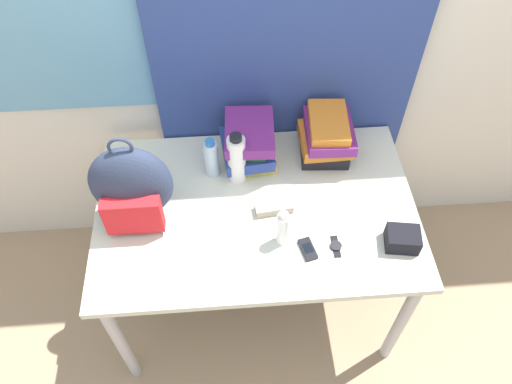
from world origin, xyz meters
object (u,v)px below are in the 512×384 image
object	(u,v)px
sunglasses_case	(274,208)
sunscreen_bottle	(283,228)
book_stack_left	(248,143)
wristwatch	(336,246)
backpack	(131,187)
water_bottle	(212,158)
cell_phone	(308,249)
book_stack_center	(327,137)
sports_bottle	(237,159)
camera_pouch	(403,239)

from	to	relation	value
sunglasses_case	sunscreen_bottle	bearing A→B (deg)	-83.33
book_stack_left	wristwatch	distance (m)	0.57
backpack	book_stack_left	distance (m)	0.53
backpack	water_bottle	bearing A→B (deg)	33.27
sunscreen_bottle	wristwatch	distance (m)	0.22
cell_phone	book_stack_center	bearing A→B (deg)	73.78
wristwatch	sports_bottle	bearing A→B (deg)	133.79
sunglasses_case	camera_pouch	distance (m)	0.51
water_bottle	camera_pouch	xyz separation A→B (m)	(0.71, -0.41, -0.06)
water_bottle	cell_phone	world-z (taller)	water_bottle
cell_phone	wristwatch	xyz separation A→B (m)	(0.11, 0.01, -0.00)
backpack	cell_phone	distance (m)	0.70
book_stack_center	sports_bottle	distance (m)	0.41
water_bottle	camera_pouch	world-z (taller)	water_bottle
water_bottle	sports_bottle	xyz separation A→B (m)	(0.10, -0.03, 0.03)
camera_pouch	wristwatch	distance (m)	0.25
sunglasses_case	camera_pouch	size ratio (longest dim) A/B	1.13
water_bottle	wristwatch	bearing A→B (deg)	-41.51
sunscreen_bottle	backpack	bearing A→B (deg)	163.27
backpack	sports_bottle	world-z (taller)	backpack
sunglasses_case	sports_bottle	bearing A→B (deg)	126.91
sunscreen_bottle	cell_phone	distance (m)	0.13
book_stack_left	camera_pouch	size ratio (longest dim) A/B	1.98
sunscreen_bottle	camera_pouch	size ratio (longest dim) A/B	1.28
sunscreen_bottle	camera_pouch	bearing A→B (deg)	-6.60
sunscreen_bottle	sunglasses_case	xyz separation A→B (m)	(-0.02, 0.14, -0.06)
wristwatch	sunscreen_bottle	bearing A→B (deg)	167.48
book_stack_left	book_stack_center	xyz separation A→B (m)	(0.34, 0.01, 0.00)
backpack	book_stack_center	size ratio (longest dim) A/B	1.55
book_stack_center	cell_phone	bearing A→B (deg)	-106.22
book_stack_center	sunglasses_case	distance (m)	0.40
sports_bottle	cell_phone	xyz separation A→B (m)	(0.25, -0.38, -0.11)
book_stack_center	cell_phone	world-z (taller)	book_stack_center
book_stack_center	sunglasses_case	xyz separation A→B (m)	(-0.25, -0.30, -0.09)
backpack	book_stack_center	world-z (taller)	backpack
sunscreen_bottle	cell_phone	bearing A→B (deg)	-29.31
sunscreen_bottle	wristwatch	xyz separation A→B (m)	(0.20, -0.04, -0.08)
sunglasses_case	water_bottle	bearing A→B (deg)	137.85
cell_phone	sunglasses_case	world-z (taller)	sunglasses_case
backpack	sunscreen_bottle	world-z (taller)	backpack
book_stack_left	sunglasses_case	distance (m)	0.31
sunglasses_case	book_stack_center	bearing A→B (deg)	49.46
sunscreen_bottle	sports_bottle	bearing A→B (deg)	115.21
wristwatch	cell_phone	bearing A→B (deg)	-176.24
book_stack_center	sunglasses_case	world-z (taller)	book_stack_center
book_stack_left	book_stack_center	bearing A→B (deg)	1.11
sports_bottle	wristwatch	bearing A→B (deg)	-46.21
sports_bottle	camera_pouch	size ratio (longest dim) A/B	1.83
book_stack_left	sunscreen_bottle	distance (m)	0.44
cell_phone	sunglasses_case	xyz separation A→B (m)	(-0.11, 0.20, 0.01)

